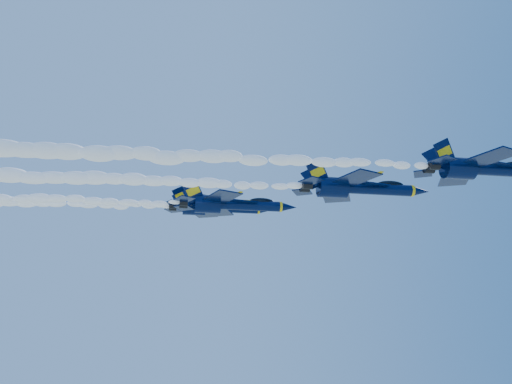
{
  "coord_description": "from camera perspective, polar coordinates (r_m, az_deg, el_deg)",
  "views": [
    {
      "loc": [
        -13.26,
        -65.32,
        132.0
      ],
      "look_at": [
        -2.84,
        1.31,
        152.91
      ],
      "focal_mm": 35.0,
      "sensor_mm": 36.0,
      "label": 1
    }
  ],
  "objects": [
    {
      "name": "jet_lead",
      "position": [
        64.67,
        24.63,
        2.42
      ],
      "size": [
        16.71,
        13.71,
        6.21
      ],
      "color": "black"
    },
    {
      "name": "smoke_trail_jet_lead",
      "position": [
        54.12,
        -6.88,
        4.03
      ],
      "size": [
        53.33,
        2.26,
        2.04
      ],
      "primitive_type": "ellipsoid",
      "color": "white"
    },
    {
      "name": "jet_second",
      "position": [
        70.13,
        11.58,
        0.47
      ],
      "size": [
        18.48,
        15.16,
        6.87
      ],
      "color": "black"
    },
    {
      "name": "smoke_trail_jet_second",
      "position": [
        66.57,
        -17.55,
        1.44
      ],
      "size": [
        53.33,
        2.5,
        2.25
      ],
      "primitive_type": "ellipsoid",
      "color": "white"
    },
    {
      "name": "jet_third",
      "position": [
        76.15,
        -2.84,
        -1.42
      ],
      "size": [
        18.08,
        14.83,
        6.72
      ],
      "color": "black"
    },
    {
      "name": "jet_fourth",
      "position": [
        83.9,
        -4.72,
        -1.75
      ],
      "size": [
        17.45,
        14.32,
        6.49
      ],
      "color": "black"
    }
  ]
}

